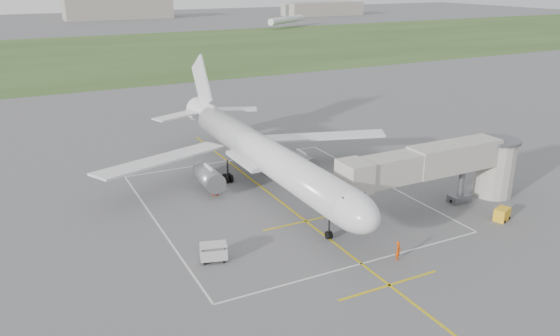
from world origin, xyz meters
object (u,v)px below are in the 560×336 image
baggage_cart (214,252)px  airliner (262,153)px  jet_bridge (448,166)px  ramp_worker_wing (214,188)px  gpu_unit (502,214)px  ramp_worker_nose (398,251)px

baggage_cart → airliner: bearing=66.7°
airliner → baggage_cart: 18.67m
airliner → jet_bridge: bearing=-42.2°
baggage_cart → ramp_worker_wing: bearing=85.0°
jet_bridge → ramp_worker_wing: 26.43m
airliner → gpu_unit: (18.41, -19.86, -3.73)m
airliner → ramp_worker_nose: bearing=-81.2°
gpu_unit → baggage_cart: (-29.93, 5.60, 0.19)m
airliner → baggage_cart: size_ratio=17.35×
airliner → jet_bridge: 21.22m
jet_bridge → ramp_worker_nose: size_ratio=12.96×
airliner → jet_bridge: (15.72, -14.25, 0.35)m
gpu_unit → ramp_worker_wing: 31.68m
airliner → ramp_worker_wing: 6.93m
ramp_worker_nose → ramp_worker_wing: bearing=78.8°
jet_bridge → ramp_worker_nose: (-12.38, -7.37, -3.84)m
gpu_unit → jet_bridge: bearing=95.4°
gpu_unit → ramp_worker_nose: 15.18m
gpu_unit → baggage_cart: bearing=149.2°
jet_bridge → gpu_unit: bearing=-64.4°
airliner → ramp_worker_wing: (-6.01, 0.31, -3.43)m
jet_bridge → gpu_unit: 7.44m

